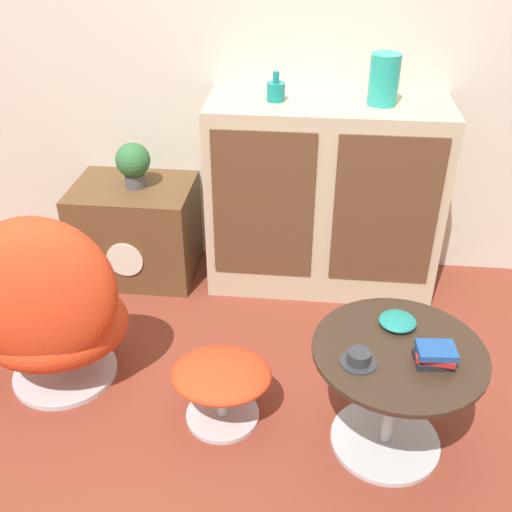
% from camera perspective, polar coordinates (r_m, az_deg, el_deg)
% --- Properties ---
extents(ground_plane, '(12.00, 12.00, 0.00)m').
position_cam_1_polar(ground_plane, '(2.54, -4.36, -16.04)').
color(ground_plane, brown).
extents(wall_back, '(6.40, 0.06, 2.60)m').
position_cam_1_polar(wall_back, '(3.13, -0.76, 21.16)').
color(wall_back, beige).
rests_on(wall_back, ground_plane).
extents(sideboard, '(1.17, 0.45, 1.01)m').
position_cam_1_polar(sideboard, '(3.13, 6.44, 5.48)').
color(sideboard, tan).
rests_on(sideboard, ground_plane).
extents(tv_console, '(0.63, 0.49, 0.53)m').
position_cam_1_polar(tv_console, '(3.36, -11.30, 2.44)').
color(tv_console, brown).
rests_on(tv_console, ground_plane).
extents(egg_chair, '(0.71, 0.67, 0.86)m').
position_cam_1_polar(egg_chair, '(2.60, -19.28, -4.98)').
color(egg_chair, '#B7B7BC').
rests_on(egg_chair, ground_plane).
extents(ottoman, '(0.41, 0.34, 0.28)m').
position_cam_1_polar(ottoman, '(2.44, -3.33, -11.73)').
color(ottoman, '#B7B7BC').
rests_on(ottoman, ground_plane).
extents(coffee_table, '(0.62, 0.62, 0.48)m').
position_cam_1_polar(coffee_table, '(2.32, 12.98, -11.89)').
color(coffee_table, '#B7B7BC').
rests_on(coffee_table, ground_plane).
extents(vase_leftmost, '(0.09, 0.09, 0.14)m').
position_cam_1_polar(vase_leftmost, '(2.93, 1.90, 15.45)').
color(vase_leftmost, '#147A75').
rests_on(vase_leftmost, sideboard).
extents(vase_inner_left, '(0.14, 0.14, 0.23)m').
position_cam_1_polar(vase_inner_left, '(2.92, 12.09, 16.12)').
color(vase_inner_left, teal).
rests_on(vase_inner_left, sideboard).
extents(potted_plant, '(0.18, 0.18, 0.24)m').
position_cam_1_polar(potted_plant, '(3.18, -11.62, 8.71)').
color(potted_plant, '#4C4C51').
rests_on(potted_plant, tv_console).
extents(teacup, '(0.13, 0.13, 0.05)m').
position_cam_1_polar(teacup, '(2.12, 9.76, -9.60)').
color(teacup, '#2D2D33').
rests_on(teacup, coffee_table).
extents(book_stack, '(0.14, 0.12, 0.07)m').
position_cam_1_polar(book_stack, '(2.17, 16.70, -9.00)').
color(book_stack, black).
rests_on(book_stack, coffee_table).
extents(bowl, '(0.14, 0.14, 0.04)m').
position_cam_1_polar(bowl, '(2.31, 13.33, -6.05)').
color(bowl, '#1E7A70').
rests_on(bowl, coffee_table).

